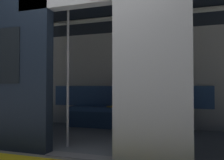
{
  "coord_description": "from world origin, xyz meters",
  "views": [
    {
      "loc": [
        -1.28,
        2.64,
        0.87
      ],
      "look_at": [
        -0.04,
        -1.14,
        0.98
      ],
      "focal_mm": 37.33,
      "sensor_mm": 36.0,
      "label": 1
    }
  ],
  "objects_px": {
    "person_seated": "(128,97)",
    "grab_pole_door": "(68,75)",
    "grab_pole_far": "(121,75)",
    "train_car": "(106,53)",
    "handbag": "(147,104)",
    "bench_seat": "(123,113)",
    "book": "(113,107)"
  },
  "relations": [
    {
      "from": "train_car",
      "to": "grab_pole_door",
      "type": "bearing_deg",
      "value": 65.37
    },
    {
      "from": "book",
      "to": "grab_pole_door",
      "type": "height_order",
      "value": "grab_pole_door"
    },
    {
      "from": "train_car",
      "to": "grab_pole_door",
      "type": "xyz_separation_m",
      "value": [
        0.33,
        0.72,
        -0.41
      ]
    },
    {
      "from": "handbag",
      "to": "train_car",
      "type": "bearing_deg",
      "value": 62.0
    },
    {
      "from": "train_car",
      "to": "grab_pole_far",
      "type": "xyz_separation_m",
      "value": [
        -0.44,
        0.58,
        -0.41
      ]
    },
    {
      "from": "bench_seat",
      "to": "book",
      "type": "distance_m",
      "value": 0.28
    },
    {
      "from": "train_car",
      "to": "grab_pole_far",
      "type": "relative_size",
      "value": 3.1
    },
    {
      "from": "handbag",
      "to": "book",
      "type": "distance_m",
      "value": 0.73
    },
    {
      "from": "bench_seat",
      "to": "person_seated",
      "type": "distance_m",
      "value": 0.35
    },
    {
      "from": "handbag",
      "to": "grab_pole_door",
      "type": "distance_m",
      "value": 1.99
    },
    {
      "from": "train_car",
      "to": "bench_seat",
      "type": "height_order",
      "value": "train_car"
    },
    {
      "from": "grab_pole_door",
      "to": "train_car",
      "type": "bearing_deg",
      "value": -114.63
    },
    {
      "from": "person_seated",
      "to": "grab_pole_door",
      "type": "height_order",
      "value": "grab_pole_door"
    },
    {
      "from": "person_seated",
      "to": "book",
      "type": "height_order",
      "value": "person_seated"
    },
    {
      "from": "bench_seat",
      "to": "person_seated",
      "type": "height_order",
      "value": "person_seated"
    },
    {
      "from": "book",
      "to": "grab_pole_far",
      "type": "distance_m",
      "value": 1.8
    },
    {
      "from": "person_seated",
      "to": "handbag",
      "type": "distance_m",
      "value": 0.41
    },
    {
      "from": "person_seated",
      "to": "book",
      "type": "relative_size",
      "value": 5.27
    },
    {
      "from": "train_car",
      "to": "grab_pole_far",
      "type": "bearing_deg",
      "value": 126.79
    },
    {
      "from": "handbag",
      "to": "grab_pole_far",
      "type": "distance_m",
      "value": 1.67
    },
    {
      "from": "handbag",
      "to": "grab_pole_far",
      "type": "relative_size",
      "value": 0.13
    },
    {
      "from": "grab_pole_door",
      "to": "bench_seat",
      "type": "bearing_deg",
      "value": -103.12
    },
    {
      "from": "person_seated",
      "to": "grab_pole_door",
      "type": "relative_size",
      "value": 0.56
    },
    {
      "from": "person_seated",
      "to": "grab_pole_door",
      "type": "bearing_deg",
      "value": 72.89
    },
    {
      "from": "train_car",
      "to": "grab_pole_door",
      "type": "relative_size",
      "value": 3.1
    },
    {
      "from": "bench_seat",
      "to": "book",
      "type": "xyz_separation_m",
      "value": [
        0.25,
        -0.06,
        0.11
      ]
    },
    {
      "from": "handbag",
      "to": "grab_pole_far",
      "type": "height_order",
      "value": "grab_pole_far"
    },
    {
      "from": "person_seated",
      "to": "grab_pole_far",
      "type": "relative_size",
      "value": 0.56
    },
    {
      "from": "train_car",
      "to": "bench_seat",
      "type": "xyz_separation_m",
      "value": [
        -0.05,
        -0.93,
        -1.11
      ]
    },
    {
      "from": "bench_seat",
      "to": "handbag",
      "type": "relative_size",
      "value": 9.49
    },
    {
      "from": "grab_pole_door",
      "to": "grab_pole_far",
      "type": "xyz_separation_m",
      "value": [
        -0.77,
        -0.14,
        0.0
      ]
    },
    {
      "from": "train_car",
      "to": "book",
      "type": "bearing_deg",
      "value": -78.74
    }
  ]
}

